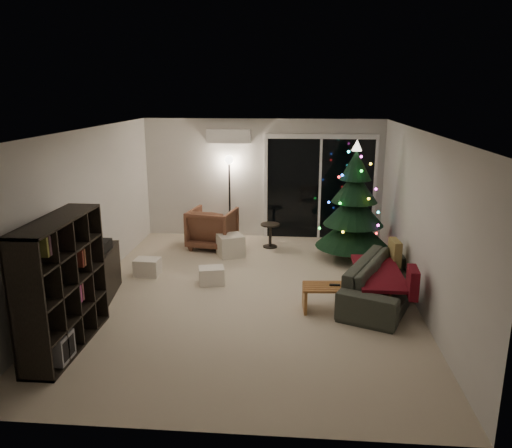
{
  "coord_description": "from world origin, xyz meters",
  "views": [
    {
      "loc": [
        0.72,
        -7.14,
        3.04
      ],
      "look_at": [
        0.1,
        0.3,
        1.05
      ],
      "focal_mm": 35.0,
      "sensor_mm": 36.0,
      "label": 1
    }
  ],
  "objects_px": {
    "sofa": "(384,281)",
    "christmas_tree": "(354,201)",
    "media_cabinet": "(98,275)",
    "coffee_table": "(345,298)",
    "armchair": "(212,228)",
    "bookshelf": "(46,284)"
  },
  "relations": [
    {
      "from": "sofa",
      "to": "christmas_tree",
      "type": "distance_m",
      "value": 2.09
    },
    {
      "from": "media_cabinet",
      "to": "coffee_table",
      "type": "bearing_deg",
      "value": -10.78
    },
    {
      "from": "coffee_table",
      "to": "armchair",
      "type": "bearing_deg",
      "value": 126.12
    },
    {
      "from": "media_cabinet",
      "to": "coffee_table",
      "type": "height_order",
      "value": "media_cabinet"
    },
    {
      "from": "armchair",
      "to": "coffee_table",
      "type": "xyz_separation_m",
      "value": [
        2.38,
        -2.82,
        -0.21
      ]
    },
    {
      "from": "sofa",
      "to": "armchair",
      "type": "bearing_deg",
      "value": 74.54
    },
    {
      "from": "coffee_table",
      "to": "christmas_tree",
      "type": "xyz_separation_m",
      "value": [
        0.33,
        2.33,
        0.91
      ]
    },
    {
      "from": "media_cabinet",
      "to": "coffee_table",
      "type": "xyz_separation_m",
      "value": [
        3.69,
        -0.18,
        -0.17
      ]
    },
    {
      "from": "media_cabinet",
      "to": "armchair",
      "type": "xyz_separation_m",
      "value": [
        1.31,
        2.64,
        0.04
      ]
    },
    {
      "from": "armchair",
      "to": "christmas_tree",
      "type": "height_order",
      "value": "christmas_tree"
    },
    {
      "from": "sofa",
      "to": "christmas_tree",
      "type": "bearing_deg",
      "value": 31.78
    },
    {
      "from": "media_cabinet",
      "to": "sofa",
      "type": "height_order",
      "value": "media_cabinet"
    },
    {
      "from": "bookshelf",
      "to": "armchair",
      "type": "height_order",
      "value": "bookshelf"
    },
    {
      "from": "christmas_tree",
      "to": "bookshelf",
      "type": "bearing_deg",
      "value": -137.82
    },
    {
      "from": "armchair",
      "to": "christmas_tree",
      "type": "distance_m",
      "value": 2.84
    },
    {
      "from": "bookshelf",
      "to": "armchair",
      "type": "relative_size",
      "value": 1.84
    },
    {
      "from": "coffee_table",
      "to": "bookshelf",
      "type": "bearing_deg",
      "value": -164.47
    },
    {
      "from": "bookshelf",
      "to": "christmas_tree",
      "type": "distance_m",
      "value": 5.43
    },
    {
      "from": "bookshelf",
      "to": "media_cabinet",
      "type": "height_order",
      "value": "bookshelf"
    },
    {
      "from": "media_cabinet",
      "to": "armchair",
      "type": "bearing_deg",
      "value": 55.69
    },
    {
      "from": "christmas_tree",
      "to": "sofa",
      "type": "bearing_deg",
      "value": -81.54
    },
    {
      "from": "sofa",
      "to": "coffee_table",
      "type": "height_order",
      "value": "sofa"
    }
  ]
}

